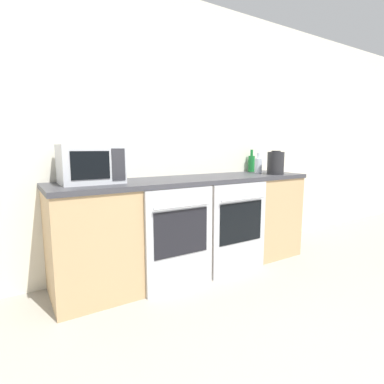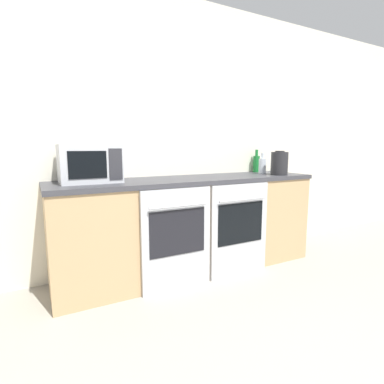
{
  "view_description": "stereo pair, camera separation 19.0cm",
  "coord_description": "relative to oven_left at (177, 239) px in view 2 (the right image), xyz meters",
  "views": [
    {
      "loc": [
        -1.46,
        -0.45,
        1.17
      ],
      "look_at": [
        0.01,
        1.91,
        0.76
      ],
      "focal_mm": 28.0,
      "sensor_mm": 36.0,
      "label": 1
    },
    {
      "loc": [
        -1.29,
        -0.54,
        1.17
      ],
      "look_at": [
        0.01,
        1.91,
        0.76
      ],
      "focal_mm": 28.0,
      "sensor_mm": 36.0,
      "label": 2
    }
  ],
  "objects": [
    {
      "name": "wall_back",
      "position": [
        0.29,
        0.64,
        0.87
      ],
      "size": [
        10.0,
        0.06,
        2.6
      ],
      "color": "silver",
      "rests_on": "ground_plane"
    },
    {
      "name": "counter_back",
      "position": [
        0.29,
        0.31,
        0.01
      ],
      "size": [
        2.51,
        0.62,
        0.89
      ],
      "color": "tan",
      "rests_on": "ground_plane"
    },
    {
      "name": "oven_left",
      "position": [
        0.0,
        0.0,
        0.0
      ],
      "size": [
        0.61,
        0.06,
        0.85
      ],
      "color": "#B7BABF",
      "rests_on": "ground_plane"
    },
    {
      "name": "oven_right",
      "position": [
        0.63,
        0.0,
        0.0
      ],
      "size": [
        0.61,
        0.06,
        0.85
      ],
      "color": "#B7BABF",
      "rests_on": "ground_plane"
    },
    {
      "name": "microwave",
      "position": [
        -0.59,
        0.37,
        0.61
      ],
      "size": [
        0.46,
        0.35,
        0.3
      ],
      "color": "#B7BABF",
      "rests_on": "counter_back"
    },
    {
      "name": "bottle_green",
      "position": [
        1.26,
        0.54,
        0.56
      ],
      "size": [
        0.08,
        0.08,
        0.25
      ],
      "color": "#19722D",
      "rests_on": "counter_back"
    },
    {
      "name": "bottle_clear",
      "position": [
        1.18,
        0.35,
        0.55
      ],
      "size": [
        0.08,
        0.08,
        0.22
      ],
      "color": "silver",
      "rests_on": "counter_back"
    },
    {
      "name": "kettle",
      "position": [
        1.23,
        0.15,
        0.58
      ],
      "size": [
        0.17,
        0.17,
        0.25
      ],
      "color": "#232326",
      "rests_on": "counter_back"
    }
  ]
}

